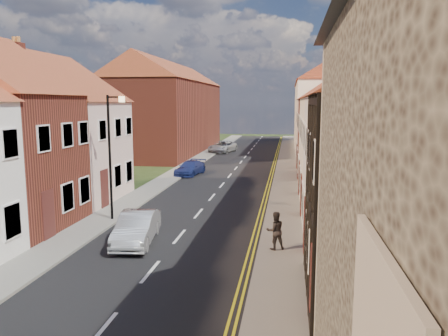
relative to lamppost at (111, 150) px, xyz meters
name	(u,v)px	position (x,y,z in m)	size (l,w,h in m)	color
road	(222,185)	(3.81, 10.00, -3.53)	(7.00, 90.00, 0.02)	black
pavement_left	(161,183)	(-0.59, 10.00, -3.48)	(1.80, 90.00, 0.12)	slate
pavement_right	(285,186)	(8.21, 10.00, -3.48)	(1.80, 90.00, 0.12)	slate
cottage_r_white_near	(411,136)	(13.11, -1.90, 0.94)	(8.30, 6.00, 9.00)	silver
cottage_r_cream_mid	(382,128)	(13.11, 3.50, 0.94)	(8.30, 5.20, 9.00)	white
cottage_r_pink	(365,123)	(13.11, 8.90, 0.94)	(8.30, 6.00, 9.00)	white
cottage_r_white_far	(353,120)	(13.11, 14.30, 0.94)	(8.30, 5.20, 9.00)	maroon
cottage_r_cream_far	(344,117)	(13.11, 19.70, 0.94)	(8.30, 6.00, 9.00)	beige
cottage_l_pink	(48,127)	(-5.49, 3.85, 0.83)	(8.30, 6.30, 8.80)	beige
block_right_far	(329,106)	(13.11, 35.00, 1.76)	(8.30, 24.20, 10.50)	white
block_left_far	(169,106)	(-5.49, 30.00, 1.76)	(8.30, 24.20, 10.50)	maroon
lamppost	(111,150)	(0.00, 0.00, 0.00)	(0.88, 0.15, 6.00)	black
car_mid	(137,228)	(2.29, -3.08, -2.89)	(1.37, 3.92, 1.29)	#A8ACB0
car_far	(190,168)	(0.61, 14.00, -2.98)	(1.56, 3.83, 1.11)	navy
car_distant	(223,147)	(0.77, 30.00, -2.87)	(2.22, 4.83, 1.34)	#A8ADB0
pedestrian_right	(275,231)	(7.98, -3.32, -2.67)	(0.73, 0.57, 1.49)	#292321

